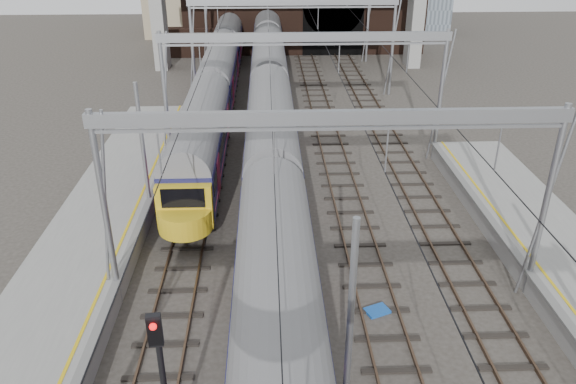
{
  "coord_description": "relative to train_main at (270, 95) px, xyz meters",
  "views": [
    {
      "loc": [
        -2.21,
        -10.28,
        13.87
      ],
      "look_at": [
        -1.32,
        12.76,
        2.4
      ],
      "focal_mm": 35.0,
      "sensor_mm": 36.0,
      "label": 1
    }
  ],
  "objects": [
    {
      "name": "train_main",
      "position": [
        0.0,
        0.0,
        0.0
      ],
      "size": [
        2.8,
        64.8,
        4.82
      ],
      "color": "black",
      "rests_on": "ground"
    },
    {
      "name": "tracks",
      "position": [
        2.0,
        -12.75,
        -2.47
      ],
      "size": [
        14.4,
        80.0,
        0.22
      ],
      "color": "#4C3828",
      "rests_on": "ground"
    },
    {
      "name": "equip_cover_c",
      "position": [
        3.92,
        -20.75,
        -2.44
      ],
      "size": [
        1.08,
        0.94,
        0.11
      ],
      "primitive_type": "cube",
      "rotation": [
        0.0,
        0.0,
        0.4
      ],
      "color": "#1753B2",
      "rests_on": "ground"
    },
    {
      "name": "signal_near_left",
      "position": [
        -3.07,
        -26.96,
        0.73
      ],
      "size": [
        0.38,
        0.48,
        5.14
      ],
      "rotation": [
        0.0,
        0.0,
        0.11
      ],
      "color": "black",
      "rests_on": "ground"
    },
    {
      "name": "retaining_wall",
      "position": [
        3.4,
        24.18,
        1.84
      ],
      "size": [
        28.0,
        2.75,
        9.0
      ],
      "color": "black",
      "rests_on": "ground"
    },
    {
      "name": "equip_cover_b",
      "position": [
        0.38,
        -15.52,
        -2.45
      ],
      "size": [
        0.77,
        0.56,
        0.09
      ],
      "primitive_type": "cube",
      "rotation": [
        0.0,
        0.0,
        -0.05
      ],
      "color": "#1753B2",
      "rests_on": "ground"
    },
    {
      "name": "overhead_line",
      "position": [
        2.0,
        -6.27,
        4.08
      ],
      "size": [
        16.8,
        80.0,
        8.0
      ],
      "color": "gray",
      "rests_on": "ground"
    },
    {
      "name": "train_second",
      "position": [
        -4.0,
        14.37,
        -0.12
      ],
      "size": [
        2.61,
        60.39,
        4.55
      ],
      "color": "black",
      "rests_on": "ground"
    }
  ]
}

